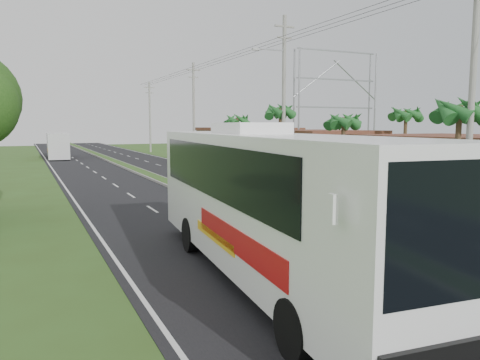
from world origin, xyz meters
name	(u,v)px	position (x,y,z in m)	size (l,w,h in m)	color
ground	(334,251)	(0.00, 0.00, 0.00)	(180.00, 180.00, 0.00)	#35501D
road_asphalt	(165,183)	(0.00, 20.00, 0.01)	(14.00, 160.00, 0.02)	black
median_strip	(165,182)	(0.00, 20.00, 0.10)	(1.20, 160.00, 0.18)	gray
lane_edge_left	(66,188)	(-6.70, 20.00, 0.00)	(0.12, 160.00, 0.01)	silver
lane_edge_right	(250,178)	(6.70, 20.00, 0.00)	(0.12, 160.00, 0.01)	silver
shop_near	(475,167)	(14.00, 6.00, 1.78)	(8.60, 12.60, 3.52)	tan
shop_mid	(315,151)	(14.00, 22.00, 1.86)	(7.60, 10.60, 3.67)	tan
shop_far	(246,144)	(14.00, 36.00, 1.93)	(8.60, 11.60, 3.82)	tan
palm_verge_a	(460,111)	(9.00, 3.00, 4.74)	(2.40, 2.40, 5.45)	#473321
palm_verge_b	(344,121)	(9.40, 12.00, 4.36)	(2.40, 2.40, 5.05)	#473321
palm_verge_c	(280,112)	(8.80, 19.00, 5.12)	(2.40, 2.40, 5.85)	#473321
palm_verge_d	(237,120)	(9.30, 28.00, 4.55)	(2.40, 2.40, 5.25)	#473321
palm_behind_shop	(406,114)	(17.50, 15.00, 4.93)	(2.40, 2.40, 5.65)	#473321
utility_pole_a	(472,88)	(8.50, 2.00, 5.67)	(1.60, 0.28, 11.00)	gray
utility_pole_b	(283,96)	(8.47, 18.00, 6.26)	(3.20, 0.28, 12.00)	gray
utility_pole_c	(194,111)	(8.50, 38.00, 5.67)	(1.60, 0.28, 11.00)	gray
utility_pole_d	(150,116)	(8.50, 58.00, 5.42)	(1.60, 0.28, 10.50)	gray
billboard_lattice	(336,100)	(22.00, 30.00, 6.82)	(10.18, 1.18, 12.07)	gray
coach_bus_main	(266,195)	(-3.36, -1.54, 2.30)	(3.80, 13.12, 4.18)	white
coach_bus_far	(57,144)	(-5.20, 50.18, 1.78)	(2.71, 10.83, 3.13)	silver
motorcyclist	(242,215)	(-1.83, 3.19, 0.80)	(1.71, 0.94, 2.22)	black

